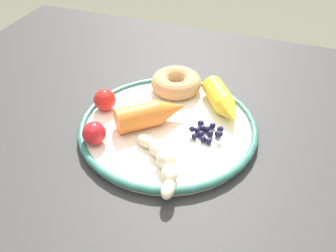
{
  "coord_description": "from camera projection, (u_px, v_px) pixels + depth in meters",
  "views": [
    {
      "loc": [
        0.12,
        -0.49,
        1.15
      ],
      "look_at": [
        -0.05,
        -0.01,
        0.74
      ],
      "focal_mm": 40.69,
      "sensor_mm": 36.0,
      "label": 1
    }
  ],
  "objects": [
    {
      "name": "blueberry_pile",
      "position": [
        207.0,
        132.0,
        0.63
      ],
      "size": [
        0.06,
        0.05,
        0.02
      ],
      "color": "#191638",
      "rests_on": "plate"
    },
    {
      "name": "carrot_yellow",
      "position": [
        223.0,
        102.0,
        0.67
      ],
      "size": [
        0.1,
        0.12,
        0.04
      ],
      "color": "yellow",
      "rests_on": "plate"
    },
    {
      "name": "carrot_orange",
      "position": [
        151.0,
        114.0,
        0.64
      ],
      "size": [
        0.12,
        0.11,
        0.04
      ],
      "color": "orange",
      "rests_on": "plate"
    },
    {
      "name": "donut",
      "position": [
        176.0,
        83.0,
        0.73
      ],
      "size": [
        0.14,
        0.14,
        0.03
      ],
      "primitive_type": "torus",
      "rotation": [
        0.0,
        0.0,
        2.41
      ],
      "color": "tan",
      "rests_on": "plate"
    },
    {
      "name": "plate",
      "position": [
        168.0,
        127.0,
        0.65
      ],
      "size": [
        0.31,
        0.31,
        0.02
      ],
      "color": "white",
      "rests_on": "dining_table"
    },
    {
      "name": "tomato_mid",
      "position": [
        106.0,
        99.0,
        0.68
      ],
      "size": [
        0.04,
        0.04,
        0.04
      ],
      "primitive_type": "sphere",
      "color": "red",
      "rests_on": "plate"
    },
    {
      "name": "banana",
      "position": [
        163.0,
        161.0,
        0.57
      ],
      "size": [
        0.1,
        0.12,
        0.03
      ],
      "color": "beige",
      "rests_on": "plate"
    },
    {
      "name": "tomato_near",
      "position": [
        94.0,
        133.0,
        0.61
      ],
      "size": [
        0.04,
        0.04,
        0.04
      ],
      "primitive_type": "sphere",
      "color": "red",
      "rests_on": "plate"
    },
    {
      "name": "dining_table",
      "position": [
        196.0,
        170.0,
        0.7
      ],
      "size": [
        1.19,
        0.83,
        0.73
      ],
      "color": "#302F2E",
      "rests_on": "ground_plane"
    }
  ]
}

